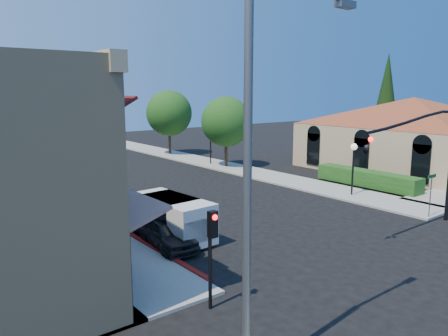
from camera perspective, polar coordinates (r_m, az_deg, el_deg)
ground at (r=19.57m, az=20.72°, el=-11.59°), size 120.00×120.00×0.00m
sidewalk_left at (r=37.53m, az=-26.47°, el=-1.63°), size 3.50×50.00×0.12m
sidewalk_right at (r=44.27m, az=-3.79°, el=1.08°), size 3.50×50.00×0.12m
curb_red_strip at (r=20.59m, az=-10.16°, el=-9.98°), size 0.25×10.00×0.06m
mission_building at (r=43.19m, az=23.35°, el=4.98°), size 30.12×30.12×6.40m
hedge at (r=33.70m, az=18.12°, el=-2.40°), size 1.40×8.00×1.10m
conifer_far at (r=51.54m, az=20.44°, el=8.78°), size 3.20×3.20×11.00m
street_tree_a at (r=39.81m, az=0.28°, el=6.07°), size 4.56×4.56×6.48m
street_tree_b at (r=48.03m, az=-7.18°, el=7.11°), size 4.94×4.94×7.02m
signal_mast_arm at (r=24.31m, az=25.56°, el=2.21°), size 8.01×0.39×6.00m
secondary_signal at (r=13.97m, az=-1.62°, el=-9.57°), size 0.28×0.42×3.32m
cobra_streetlight at (r=9.94m, az=4.61°, el=-0.09°), size 3.60×0.25×9.31m
street_name_sign at (r=26.46m, az=25.41°, el=-2.47°), size 0.80×0.06×2.50m
lamppost_left_near at (r=19.16m, az=-14.65°, el=-3.14°), size 0.44×0.44×3.57m
lamppost_left_far at (r=32.32m, az=-24.60°, el=1.59°), size 0.44×0.44×3.57m
lamppost_right_near at (r=30.06m, az=16.56°, el=1.52°), size 0.44×0.44×3.57m
lamppost_right_far at (r=41.35m, az=-1.77°, el=4.19°), size 0.44×0.44×3.57m
white_van at (r=20.85m, az=-6.80°, el=-6.24°), size 2.28×4.69×2.02m
parked_car_a at (r=20.05m, az=-7.41°, el=-8.40°), size 2.04×4.14×1.36m
parked_car_b at (r=30.78m, az=-16.22°, el=-2.26°), size 1.38×3.83×1.26m
parked_car_c at (r=31.39m, az=-19.37°, el=-2.25°), size 2.00×4.24×1.20m
parked_car_d at (r=37.13m, az=-21.81°, el=-0.44°), size 2.87×5.10×1.35m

